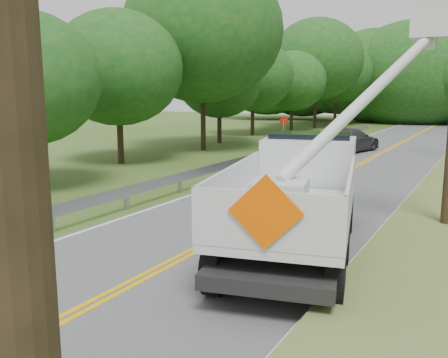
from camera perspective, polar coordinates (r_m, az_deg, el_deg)
The scene contains 9 objects.
ground at distance 8.38m, azimuth -21.42°, elevation -16.70°, with size 140.00×140.00×0.00m, color #3A5417.
road at distance 19.88m, azimuth 11.33°, elevation -0.65°, with size 7.20×96.00×0.03m.
guardrail at distance 22.13m, azimuth 2.18°, elevation 2.07°, with size 0.18×48.00×0.77m.
treeline_left at distance 38.43m, azimuth 3.84°, elevation 13.58°, with size 10.34×54.05×11.66m.
treeline_horizon at distance 61.24m, azimuth 24.32°, elevation 11.04°, with size 56.75×14.50×12.57m.
bucket_truck at distance 12.19m, azimuth 10.18°, elevation 0.23°, with size 4.65×7.74×7.09m.
suv_silver at distance 22.57m, azimuth 9.75°, elevation 2.77°, with size 2.65×5.74×1.60m, color silver.
suv_darkgrey at distance 30.95m, azimuth 14.44°, elevation 4.46°, with size 2.05×5.05×1.47m, color #3E4147.
stop_sign_permanent at distance 27.49m, azimuth 6.99°, elevation 5.64°, with size 0.49×0.15×2.33m.
Camera 1 is at (5.94, -4.61, 3.70)m, focal length 39.01 mm.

